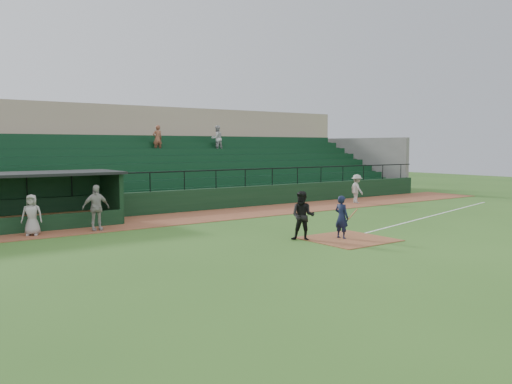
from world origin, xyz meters
TOP-DOWN VIEW (x-y plane):
  - ground at (0.00, 0.00)m, footprint 90.00×90.00m
  - warning_track at (0.00, 8.00)m, footprint 40.00×4.00m
  - home_plate_dirt at (0.00, -1.00)m, footprint 3.00×3.00m
  - foul_line at (8.00, 1.20)m, footprint 17.49×4.44m
  - stadium_structure at (-0.00, 16.46)m, footprint 38.00×13.08m
  - dugout at (-9.75, 9.56)m, footprint 8.90×3.20m
  - batter_at_plate at (-0.10, -0.74)m, footprint 1.03×0.69m
  - umpire at (-1.57, -0.16)m, footprint 1.13×1.15m
  - runner at (9.62, 7.63)m, footprint 0.93×1.28m
  - dugout_player_a at (-7.11, 6.64)m, footprint 1.14×0.51m
  - dugout_player_b at (-9.58, 6.94)m, footprint 0.94×0.81m

SIDE VIEW (x-z plane):
  - ground at x=0.00m, z-range 0.00..0.00m
  - foul_line at x=8.00m, z-range 0.00..0.01m
  - warning_track at x=0.00m, z-range 0.00..0.03m
  - home_plate_dirt at x=0.00m, z-range 0.00..0.03m
  - batter_at_plate at x=-0.10m, z-range 0.00..1.68m
  - dugout_player_b at x=-9.58m, z-range 0.03..1.66m
  - runner at x=9.62m, z-range 0.03..1.80m
  - umpire at x=-1.57m, z-range 0.00..1.87m
  - dugout_player_a at x=-7.11m, z-range 0.03..1.95m
  - dugout at x=-9.75m, z-range 0.12..2.54m
  - stadium_structure at x=0.00m, z-range -0.90..5.50m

